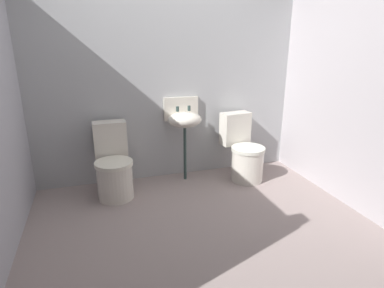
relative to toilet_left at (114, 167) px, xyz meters
The scene contains 6 objects.
ground_plane 1.19m from the toilet_left, 51.25° to the right, with size 3.54×2.88×0.08m, color gray.
wall_back 1.13m from the toilet_left, 29.35° to the left, with size 3.54×0.10×2.21m, color #AAACAE.
wall_right 2.58m from the toilet_left, 18.67° to the right, with size 0.10×2.68×2.21m, color #B0A9AE.
toilet_left is the anchor object (origin of this frame).
toilet_right 1.55m from the toilet_left, ahead, with size 0.46×0.64×0.78m.
sink 0.98m from the toilet_left, 12.43° to the left, with size 0.42×0.35×0.99m.
Camera 1 is at (-0.86, -2.47, 1.66)m, focal length 30.24 mm.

